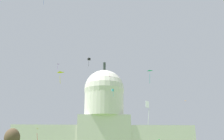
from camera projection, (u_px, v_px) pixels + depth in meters
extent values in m
cube|color=silver|center=(104.00, 136.00, 182.29)|extent=(33.98, 19.85, 25.80)
cylinder|color=silver|center=(104.00, 103.00, 188.53)|extent=(26.52, 26.52, 18.12)
sphere|color=silver|center=(104.00, 90.00, 191.10)|extent=(27.40, 27.40, 27.40)
cylinder|color=#2D3833|center=(104.00, 67.00, 195.86)|extent=(1.80, 1.80, 6.13)
ellipsoid|color=brown|center=(12.00, 138.00, 119.58)|extent=(9.15, 9.05, 8.33)
pyramid|color=teal|center=(149.00, 71.00, 77.27)|extent=(1.55, 1.18, 0.23)
cylinder|color=teal|center=(150.00, 79.00, 76.99)|extent=(0.10, 0.43, 2.66)
pyramid|color=#D1339E|center=(109.00, 77.00, 170.67)|extent=(1.73, 1.30, 0.40)
cylinder|color=black|center=(110.00, 80.00, 169.86)|extent=(0.15, 0.22, 1.95)
cube|color=#33BCDB|center=(113.00, 91.00, 105.01)|extent=(0.88, 0.90, 0.38)
cube|color=#33BCDB|center=(113.00, 89.00, 105.16)|extent=(0.88, 0.90, 0.38)
cylinder|color=#33BCDB|center=(113.00, 94.00, 104.69)|extent=(0.13, 0.26, 2.04)
pyramid|color=yellow|center=(60.00, 72.00, 58.08)|extent=(1.43, 0.95, 0.33)
cylinder|color=yellow|center=(60.00, 80.00, 57.88)|extent=(0.26, 0.08, 1.63)
cube|color=white|center=(147.00, 104.00, 53.08)|extent=(0.71, 0.60, 1.40)
cylinder|color=white|center=(149.00, 116.00, 52.44)|extent=(0.41, 0.09, 3.19)
pyramid|color=gold|center=(39.00, 130.00, 74.79)|extent=(0.80, 1.76, 0.21)
cylinder|color=red|center=(37.00, 138.00, 74.13)|extent=(0.41, 0.15, 2.71)
pyramid|color=orange|center=(185.00, 102.00, 117.88)|extent=(1.02, 1.35, 0.23)
cylinder|color=blue|center=(44.00, 0.00, 97.92)|extent=(0.23, 0.30, 3.49)
cube|color=black|center=(89.00, 60.00, 119.18)|extent=(1.31, 1.31, 0.47)
cube|color=black|center=(89.00, 59.00, 119.32)|extent=(1.31, 1.31, 0.47)
cylinder|color=black|center=(89.00, 64.00, 118.68)|extent=(0.33, 0.34, 3.08)
pyramid|color=purple|center=(58.00, 65.00, 157.69)|extent=(1.44, 1.39, 0.21)
cylinder|color=purple|center=(57.00, 68.00, 156.86)|extent=(0.11, 0.44, 2.60)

